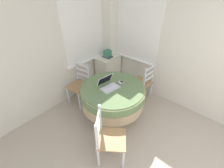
% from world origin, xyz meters
% --- Properties ---
extents(corner_room_shell, '(4.26, 5.14, 2.55)m').
position_xyz_m(corner_room_shell, '(1.18, 2.08, 1.28)').
color(corner_room_shell, silver).
rests_on(corner_room_shell, ground_plane).
extents(round_dining_table, '(1.23, 1.23, 0.73)m').
position_xyz_m(round_dining_table, '(0.75, 2.09, 0.56)').
color(round_dining_table, '#4C3D2D').
rests_on(round_dining_table, ground_plane).
extents(laptop, '(0.37, 0.34, 0.21)m').
position_xyz_m(laptop, '(0.70, 2.16, 0.78)').
color(laptop, silver).
rests_on(laptop, round_dining_table).
extents(computer_mouse, '(0.05, 0.08, 0.04)m').
position_xyz_m(computer_mouse, '(0.93, 2.07, 0.75)').
color(computer_mouse, silver).
rests_on(computer_mouse, round_dining_table).
extents(cell_phone, '(0.07, 0.11, 0.01)m').
position_xyz_m(cell_phone, '(0.99, 2.08, 0.74)').
color(cell_phone, '#B2B7BC').
rests_on(cell_phone, round_dining_table).
extents(dining_chair_near_back_window, '(0.47, 0.45, 0.94)m').
position_xyz_m(dining_chair_near_back_window, '(0.65, 2.98, 0.45)').
color(dining_chair_near_back_window, '#A87F51').
rests_on(dining_chair_near_back_window, ground_plane).
extents(dining_chair_near_right_window, '(0.43, 0.45, 0.94)m').
position_xyz_m(dining_chair_near_right_window, '(1.64, 1.95, 0.45)').
color(dining_chair_near_right_window, '#A87F51').
rests_on(dining_chair_near_right_window, ground_plane).
extents(dining_chair_camera_near, '(0.57, 0.57, 0.94)m').
position_xyz_m(dining_chair_camera_near, '(0.04, 1.56, 0.45)').
color(dining_chair_camera_near, '#A87F51').
rests_on(dining_chair_camera_near, ground_plane).
extents(corner_cabinet, '(0.62, 0.43, 0.76)m').
position_xyz_m(corner_cabinet, '(1.66, 3.04, 0.38)').
color(corner_cabinet, silver).
rests_on(corner_cabinet, ground_plane).
extents(storage_box, '(0.17, 0.14, 0.18)m').
position_xyz_m(storage_box, '(1.63, 3.03, 0.85)').
color(storage_box, '#387A5B').
rests_on(storage_box, corner_cabinet).
extents(book_on_cabinet, '(0.18, 0.23, 0.02)m').
position_xyz_m(book_on_cabinet, '(1.63, 3.02, 0.78)').
color(book_on_cabinet, '#3F3F44').
rests_on(book_on_cabinet, corner_cabinet).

